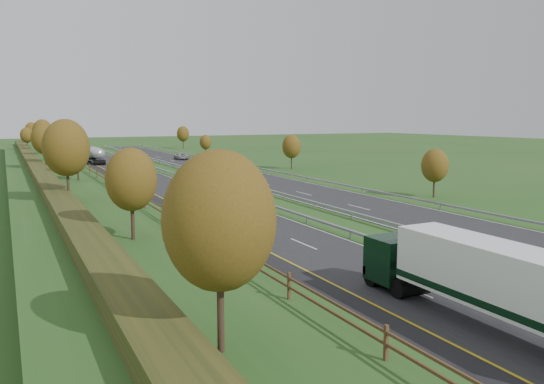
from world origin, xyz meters
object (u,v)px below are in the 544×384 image
Objects in this scene: car_dark_near at (225,196)px; box_lorry at (498,284)px; road_tanker at (96,155)px; car_oncoming at (181,156)px; car_small_far at (79,152)px; car_silver_mid at (116,168)px.

box_lorry is at bearing -100.22° from car_dark_near.
road_tanker reaches higher than car_dark_near.
box_lorry reaches higher than car_oncoming.
car_small_far is 32.78m from car_oncoming.
car_silver_mid is 0.74× the size of car_oncoming.
road_tanker is 2.51× the size of car_dark_near.
car_silver_mid is (-1.49, 82.78, -1.62)m from box_lorry.
car_small_far is (-0.05, 28.09, -1.12)m from road_tanker.
road_tanker is (-2.04, 102.81, -0.47)m from box_lorry.
car_small_far is (-5.07, 90.36, -0.06)m from car_dark_near.
car_dark_near is 42.48m from car_silver_mid.
car_small_far is (-0.60, 48.12, 0.03)m from car_silver_mid.
car_oncoming is (19.61, -26.26, 0.06)m from car_small_far.
box_lorry is 82.81m from car_silver_mid.
car_dark_near is at bearing 78.56° from car_oncoming.
car_silver_mid is (-4.47, 42.24, -0.10)m from car_dark_near.
car_silver_mid is at bearing -81.72° from car_small_far.
box_lorry is 4.03× the size of car_silver_mid.
box_lorry is 2.97× the size of car_oncoming.
car_small_far is at bearing 90.10° from road_tanker.
road_tanker reaches higher than car_oncoming.
car_small_far is (-2.09, 130.90, -1.59)m from box_lorry.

